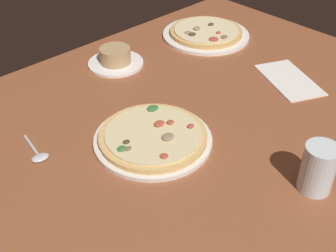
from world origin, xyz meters
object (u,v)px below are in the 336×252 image
object	(u,v)px
water_glass	(317,171)
pizza_main	(153,137)
pizza_side	(206,33)
paper_menu	(289,80)
spoon	(38,154)
ramekin_on_saucer	(115,58)

from	to	relation	value
water_glass	pizza_main	bearing A→B (deg)	112.00
pizza_side	paper_menu	xyz separation A→B (cm)	(-4.11, -36.33, -1.02)
pizza_side	water_glass	world-z (taller)	water_glass
water_glass	pizza_side	bearing A→B (deg)	59.83
water_glass	spoon	distance (cm)	60.89
water_glass	ramekin_on_saucer	bearing A→B (deg)	87.55
pizza_side	ramekin_on_saucer	size ratio (longest dim) A/B	1.75
ramekin_on_saucer	paper_menu	bearing A→B (deg)	-54.01
paper_menu	spoon	xyz separation A→B (cm)	(-69.87, 20.33, 0.30)
pizza_side	water_glass	bearing A→B (deg)	-120.17
pizza_side	spoon	size ratio (longest dim) A/B	2.58
ramekin_on_saucer	spoon	size ratio (longest dim) A/B	1.48
ramekin_on_saucer	water_glass	xyz separation A→B (cm)	(-3.00, -70.25, 2.55)
pizza_main	water_glass	bearing A→B (deg)	-68.00
pizza_side	ramekin_on_saucer	distance (cm)	35.04
pizza_main	pizza_side	size ratio (longest dim) A/B	0.95
pizza_main	ramekin_on_saucer	world-z (taller)	ramekin_on_saucer
pizza_side	spoon	world-z (taller)	pizza_side
water_glass	spoon	size ratio (longest dim) A/B	0.94
pizza_side	water_glass	size ratio (longest dim) A/B	2.75
pizza_side	paper_menu	bearing A→B (deg)	-96.46
water_glass	paper_menu	distance (cm)	44.06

